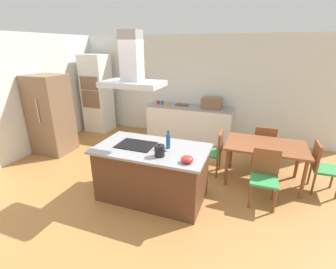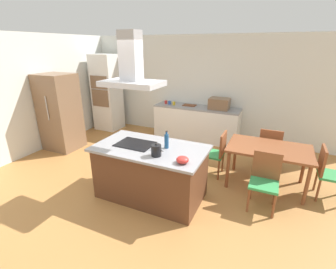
# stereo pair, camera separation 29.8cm
# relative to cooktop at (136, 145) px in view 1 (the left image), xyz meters

# --- Properties ---
(ground) EXTENTS (16.00, 16.00, 0.00)m
(ground) POSITION_rel_cooktop_xyz_m (0.28, 1.50, -0.91)
(ground) COLOR #AD753D
(wall_back) EXTENTS (7.20, 0.10, 2.70)m
(wall_back) POSITION_rel_cooktop_xyz_m (0.28, 3.25, 0.44)
(wall_back) COLOR silver
(wall_back) RESTS_ON ground
(wall_left) EXTENTS (0.10, 8.80, 2.70)m
(wall_left) POSITION_rel_cooktop_xyz_m (-3.17, 1.00, 0.44)
(wall_left) COLOR silver
(wall_left) RESTS_ON ground
(kitchen_island) EXTENTS (1.80, 1.01, 0.90)m
(kitchen_island) POSITION_rel_cooktop_xyz_m (0.28, 0.00, -0.45)
(kitchen_island) COLOR #59331E
(kitchen_island) RESTS_ON ground
(cooktop) EXTENTS (0.60, 0.44, 0.01)m
(cooktop) POSITION_rel_cooktop_xyz_m (0.00, 0.00, 0.00)
(cooktop) COLOR black
(cooktop) RESTS_ON kitchen_island
(tea_kettle) EXTENTS (0.20, 0.15, 0.20)m
(tea_kettle) POSITION_rel_cooktop_xyz_m (0.52, -0.24, 0.08)
(tea_kettle) COLOR black
(tea_kettle) RESTS_ON kitchen_island
(olive_oil_bottle) EXTENTS (0.07, 0.07, 0.29)m
(olive_oil_bottle) POSITION_rel_cooktop_xyz_m (0.53, 0.08, 0.12)
(olive_oil_bottle) COLOR navy
(olive_oil_bottle) RESTS_ON kitchen_island
(mixing_bowl) EXTENTS (0.18, 0.18, 0.10)m
(mixing_bowl) POSITION_rel_cooktop_xyz_m (0.95, -0.30, 0.04)
(mixing_bowl) COLOR red
(mixing_bowl) RESTS_ON kitchen_island
(back_counter) EXTENTS (2.26, 0.62, 0.90)m
(back_counter) POSITION_rel_cooktop_xyz_m (0.11, 2.88, -0.46)
(back_counter) COLOR white
(back_counter) RESTS_ON ground
(countertop_microwave) EXTENTS (0.50, 0.38, 0.28)m
(countertop_microwave) POSITION_rel_cooktop_xyz_m (0.70, 2.88, 0.13)
(countertop_microwave) COLOR brown
(countertop_microwave) RESTS_ON back_counter
(coffee_mug_red) EXTENTS (0.08, 0.08, 0.09)m
(coffee_mug_red) POSITION_rel_cooktop_xyz_m (-0.79, 2.87, 0.04)
(coffee_mug_red) COLOR red
(coffee_mug_red) RESTS_ON back_counter
(coffee_mug_blue) EXTENTS (0.08, 0.08, 0.09)m
(coffee_mug_blue) POSITION_rel_cooktop_xyz_m (-0.67, 2.86, 0.04)
(coffee_mug_blue) COLOR #2D56B2
(coffee_mug_blue) RESTS_ON back_counter
(coffee_mug_yellow) EXTENTS (0.08, 0.08, 0.09)m
(coffee_mug_yellow) POSITION_rel_cooktop_xyz_m (-0.53, 2.82, 0.04)
(coffee_mug_yellow) COLOR gold
(coffee_mug_yellow) RESTS_ON back_counter
(cutting_board) EXTENTS (0.34, 0.24, 0.02)m
(cutting_board) POSITION_rel_cooktop_xyz_m (-0.11, 2.93, 0.00)
(cutting_board) COLOR brown
(cutting_board) RESTS_ON back_counter
(wall_oven_stack) EXTENTS (0.70, 0.66, 2.20)m
(wall_oven_stack) POSITION_rel_cooktop_xyz_m (-2.62, 2.65, 0.20)
(wall_oven_stack) COLOR white
(wall_oven_stack) RESTS_ON ground
(refrigerator) EXTENTS (0.80, 0.73, 1.82)m
(refrigerator) POSITION_rel_cooktop_xyz_m (-2.70, 0.93, 0.00)
(refrigerator) COLOR brown
(refrigerator) RESTS_ON ground
(dining_table) EXTENTS (1.40, 0.90, 0.75)m
(dining_table) POSITION_rel_cooktop_xyz_m (2.02, 1.16, -0.24)
(dining_table) COLOR brown
(dining_table) RESTS_ON ground
(chair_at_left_end) EXTENTS (0.42, 0.42, 0.89)m
(chair_at_left_end) POSITION_rel_cooktop_xyz_m (1.10, 1.16, -0.40)
(chair_at_left_end) COLOR #33934C
(chair_at_left_end) RESTS_ON ground
(chair_facing_back_wall) EXTENTS (0.42, 0.42, 0.89)m
(chair_facing_back_wall) POSITION_rel_cooktop_xyz_m (2.02, 1.83, -0.40)
(chair_facing_back_wall) COLOR #33934C
(chair_facing_back_wall) RESTS_ON ground
(chair_facing_island) EXTENTS (0.42, 0.42, 0.89)m
(chair_facing_island) POSITION_rel_cooktop_xyz_m (2.02, 0.50, -0.40)
(chair_facing_island) COLOR #33934C
(chair_facing_island) RESTS_ON ground
(chair_at_right_end) EXTENTS (0.42, 0.42, 0.89)m
(chair_at_right_end) POSITION_rel_cooktop_xyz_m (2.93, 1.16, -0.40)
(chair_at_right_end) COLOR #33934C
(chair_at_right_end) RESTS_ON ground
(range_hood) EXTENTS (0.90, 0.55, 0.78)m
(range_hood) POSITION_rel_cooktop_xyz_m (0.00, 0.00, 1.20)
(range_hood) COLOR #ADADB2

